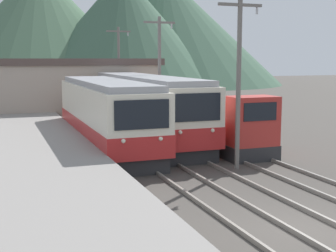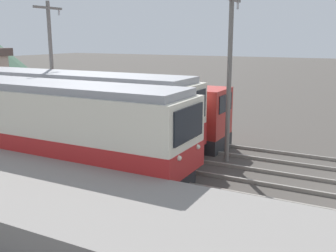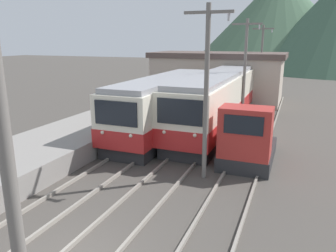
{
  "view_description": "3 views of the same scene",
  "coord_description": "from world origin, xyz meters",
  "px_view_note": "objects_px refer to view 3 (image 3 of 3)",
  "views": [
    {
      "loc": [
        -7.97,
        -10.32,
        4.73
      ],
      "look_at": [
        -0.6,
        9.53,
        1.67
      ],
      "focal_mm": 50.0,
      "sensor_mm": 36.0,
      "label": 1
    },
    {
      "loc": [
        -14.39,
        1.7,
        5.37
      ],
      "look_at": [
        0.03,
        9.25,
        1.71
      ],
      "focal_mm": 42.0,
      "sensor_mm": 36.0,
      "label": 2
    },
    {
      "loc": [
        5.18,
        -5.89,
        5.86
      ],
      "look_at": [
        -0.98,
        9.64,
        1.47
      ],
      "focal_mm": 35.0,
      "sensor_mm": 36.0,
      "label": 3
    }
  ],
  "objects_px": {
    "catenary_mast_distant": "(261,61)",
    "shunting_locomotive": "(249,138)",
    "commuter_train_left": "(166,107)",
    "catenary_mast_near": "(11,186)",
    "catenary_mast_mid": "(207,88)",
    "catenary_mast_far": "(245,69)",
    "commuter_train_center": "(216,103)"
  },
  "relations": [
    {
      "from": "catenary_mast_far",
      "to": "catenary_mast_distant",
      "type": "distance_m",
      "value": 10.08
    },
    {
      "from": "catenary_mast_distant",
      "to": "shunting_locomotive",
      "type": "bearing_deg",
      "value": -85.12
    },
    {
      "from": "commuter_train_left",
      "to": "catenary_mast_near",
      "type": "distance_m",
      "value": 16.95
    },
    {
      "from": "commuter_train_center",
      "to": "catenary_mast_mid",
      "type": "distance_m",
      "value": 8.81
    },
    {
      "from": "commuter_train_left",
      "to": "catenary_mast_far",
      "type": "distance_m",
      "value": 6.25
    },
    {
      "from": "catenary_mast_distant",
      "to": "commuter_train_left",
      "type": "bearing_deg",
      "value": -107.11
    },
    {
      "from": "commuter_train_left",
      "to": "catenary_mast_distant",
      "type": "relative_size",
      "value": 1.74
    },
    {
      "from": "commuter_train_center",
      "to": "catenary_mast_distant",
      "type": "distance_m",
      "value": 12.06
    },
    {
      "from": "catenary_mast_near",
      "to": "catenary_mast_far",
      "type": "distance_m",
      "value": 20.15
    },
    {
      "from": "commuter_train_left",
      "to": "catenary_mast_mid",
      "type": "distance_m",
      "value": 7.85
    },
    {
      "from": "commuter_train_center",
      "to": "catenary_mast_mid",
      "type": "xyz_separation_m",
      "value": [
        1.51,
        -8.4,
        2.22
      ]
    },
    {
      "from": "commuter_train_left",
      "to": "catenary_mast_far",
      "type": "bearing_deg",
      "value": 42.29
    },
    {
      "from": "shunting_locomotive",
      "to": "catenary_mast_distant",
      "type": "relative_size",
      "value": 0.63
    },
    {
      "from": "commuter_train_left",
      "to": "catenary_mast_distant",
      "type": "bearing_deg",
      "value": 72.89
    },
    {
      "from": "commuter_train_center",
      "to": "catenary_mast_near",
      "type": "distance_m",
      "value": 18.67
    },
    {
      "from": "commuter_train_left",
      "to": "catenary_mast_far",
      "type": "height_order",
      "value": "catenary_mast_far"
    },
    {
      "from": "commuter_train_left",
      "to": "shunting_locomotive",
      "type": "bearing_deg",
      "value": -30.97
    },
    {
      "from": "commuter_train_left",
      "to": "shunting_locomotive",
      "type": "height_order",
      "value": "commuter_train_left"
    },
    {
      "from": "commuter_train_left",
      "to": "commuter_train_center",
      "type": "relative_size",
      "value": 0.84
    },
    {
      "from": "shunting_locomotive",
      "to": "catenary_mast_far",
      "type": "distance_m",
      "value": 8.03
    },
    {
      "from": "catenary_mast_mid",
      "to": "catenary_mast_far",
      "type": "xyz_separation_m",
      "value": [
        0.0,
        10.08,
        0.0
      ]
    },
    {
      "from": "catenary_mast_near",
      "to": "catenary_mast_mid",
      "type": "xyz_separation_m",
      "value": [
        0.0,
        10.08,
        0.0
      ]
    },
    {
      "from": "shunting_locomotive",
      "to": "catenary_mast_far",
      "type": "bearing_deg",
      "value": 101.4
    },
    {
      "from": "shunting_locomotive",
      "to": "catenary_mast_near",
      "type": "bearing_deg",
      "value": -96.67
    },
    {
      "from": "commuter_train_left",
      "to": "catenary_mast_mid",
      "type": "relative_size",
      "value": 1.74
    },
    {
      "from": "catenary_mast_near",
      "to": "catenary_mast_distant",
      "type": "relative_size",
      "value": 1.0
    },
    {
      "from": "commuter_train_left",
      "to": "catenary_mast_near",
      "type": "relative_size",
      "value": 1.74
    },
    {
      "from": "catenary_mast_mid",
      "to": "catenary_mast_distant",
      "type": "distance_m",
      "value": 20.15
    },
    {
      "from": "shunting_locomotive",
      "to": "catenary_mast_mid",
      "type": "height_order",
      "value": "catenary_mast_mid"
    },
    {
      "from": "catenary_mast_mid",
      "to": "catenary_mast_distant",
      "type": "xyz_separation_m",
      "value": [
        0.0,
        20.15,
        0.0
      ]
    },
    {
      "from": "catenary_mast_near",
      "to": "catenary_mast_far",
      "type": "xyz_separation_m",
      "value": [
        0.0,
        20.15,
        0.0
      ]
    },
    {
      "from": "shunting_locomotive",
      "to": "catenary_mast_mid",
      "type": "relative_size",
      "value": 0.63
    }
  ]
}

